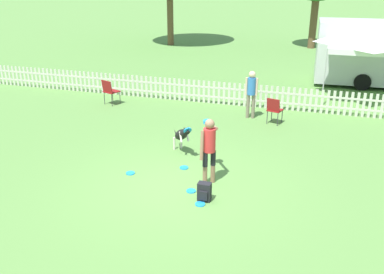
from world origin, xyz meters
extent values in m
plane|color=#5B8C42|center=(0.00, 0.00, 0.00)|extent=(240.00, 240.00, 0.00)
cylinder|color=#8C664C|center=(0.54, 0.24, 0.22)|extent=(0.11, 0.11, 0.44)
cylinder|color=black|center=(0.54, 0.24, 0.62)|extent=(0.12, 0.12, 0.36)
cylinder|color=#8C664C|center=(0.70, 0.37, 0.22)|extent=(0.11, 0.11, 0.44)
cylinder|color=black|center=(0.70, 0.37, 0.62)|extent=(0.12, 0.12, 0.36)
cylinder|color=red|center=(0.62, 0.30, 1.08)|extent=(0.39, 0.39, 0.55)
sphere|color=#8C664C|center=(0.62, 0.30, 1.47)|extent=(0.22, 0.22, 0.22)
cylinder|color=#8C664C|center=(0.49, 0.14, 1.00)|extent=(0.09, 0.20, 0.67)
cylinder|color=#8C664C|center=(0.57, 0.69, 1.30)|extent=(0.43, 0.61, 0.14)
cylinder|color=#1E8CD8|center=(0.39, 0.97, 1.24)|extent=(0.22, 0.22, 0.02)
cylinder|color=#1E8CD8|center=(0.39, 0.97, 1.27)|extent=(0.22, 0.22, 0.02)
cylinder|color=#1E8CD8|center=(0.39, 0.97, 1.29)|extent=(0.22, 0.22, 0.02)
ellipsoid|color=black|center=(-0.55, 1.76, 0.53)|extent=(0.69, 0.76, 0.59)
ellipsoid|color=silver|center=(-0.55, 1.76, 0.48)|extent=(0.37, 0.40, 0.29)
sphere|color=black|center=(-0.30, 1.45, 0.77)|extent=(0.19, 0.19, 0.19)
cone|color=black|center=(-0.25, 1.39, 0.82)|extent=(0.18, 0.19, 0.15)
cylinder|color=#1E8CD8|center=(-0.25, 1.39, 0.82)|extent=(0.25, 0.24, 0.20)
cone|color=black|center=(-0.28, 1.51, 0.84)|extent=(0.06, 0.06, 0.08)
cone|color=black|center=(-0.36, 1.44, 0.84)|extent=(0.06, 0.06, 0.08)
cylinder|color=silver|center=(-0.65, 2.06, 0.18)|extent=(0.06, 0.06, 0.36)
cylinder|color=silver|center=(-0.82, 1.93, 0.18)|extent=(0.06, 0.06, 0.36)
cylinder|color=silver|center=(-0.34, 1.66, 0.56)|extent=(0.15, 0.16, 0.28)
cylinder|color=silver|center=(-0.49, 1.54, 0.56)|extent=(0.15, 0.16, 0.28)
cone|color=black|center=(-0.83, 2.11, 0.40)|extent=(0.26, 0.30, 0.23)
cylinder|color=#1E8CD8|center=(0.35, -0.22, 0.01)|extent=(0.22, 0.22, 0.02)
cylinder|color=#1E8CD8|center=(0.71, -0.72, 0.01)|extent=(0.22, 0.22, 0.02)
cylinder|color=#1E8CD8|center=(-0.18, 0.87, 0.01)|extent=(0.22, 0.22, 0.02)
cylinder|color=#1E8CD8|center=(-1.34, 0.19, 0.01)|extent=(0.22, 0.22, 0.02)
cube|color=black|center=(0.74, -0.51, 0.21)|extent=(0.28, 0.18, 0.42)
cube|color=black|center=(0.74, -0.62, 0.17)|extent=(0.20, 0.04, 0.21)
cube|color=beige|center=(0.00, 6.43, 0.25)|extent=(23.39, 0.04, 0.06)
cube|color=beige|center=(0.00, 6.43, 0.60)|extent=(23.39, 0.04, 0.06)
cube|color=beige|center=(-10.26, 6.43, 0.42)|extent=(0.09, 0.02, 0.84)
cube|color=beige|center=(-10.07, 6.43, 0.42)|extent=(0.09, 0.02, 0.84)
cube|color=beige|center=(-9.87, 6.43, 0.42)|extent=(0.09, 0.02, 0.84)
cube|color=beige|center=(-9.68, 6.43, 0.42)|extent=(0.09, 0.02, 0.84)
cube|color=beige|center=(-9.49, 6.43, 0.42)|extent=(0.09, 0.02, 0.84)
cube|color=beige|center=(-9.30, 6.43, 0.42)|extent=(0.09, 0.02, 0.84)
cube|color=beige|center=(-9.11, 6.43, 0.42)|extent=(0.09, 0.02, 0.84)
cube|color=beige|center=(-8.92, 6.43, 0.42)|extent=(0.09, 0.02, 0.84)
cube|color=beige|center=(-8.72, 6.43, 0.42)|extent=(0.09, 0.02, 0.84)
cube|color=beige|center=(-8.53, 6.43, 0.42)|extent=(0.09, 0.02, 0.84)
cube|color=beige|center=(-8.34, 6.43, 0.42)|extent=(0.09, 0.02, 0.84)
cube|color=beige|center=(-8.15, 6.43, 0.42)|extent=(0.09, 0.02, 0.84)
cube|color=beige|center=(-7.96, 6.43, 0.42)|extent=(0.09, 0.02, 0.84)
cube|color=beige|center=(-7.76, 6.43, 0.42)|extent=(0.09, 0.02, 0.84)
cube|color=beige|center=(-7.57, 6.43, 0.42)|extent=(0.09, 0.02, 0.84)
cube|color=beige|center=(-7.38, 6.43, 0.42)|extent=(0.09, 0.02, 0.84)
cube|color=beige|center=(-7.19, 6.43, 0.42)|extent=(0.09, 0.02, 0.84)
cube|color=beige|center=(-7.00, 6.43, 0.42)|extent=(0.09, 0.02, 0.84)
cube|color=beige|center=(-6.81, 6.43, 0.42)|extent=(0.09, 0.02, 0.84)
cube|color=beige|center=(-6.61, 6.43, 0.42)|extent=(0.09, 0.02, 0.84)
cube|color=beige|center=(-6.42, 6.43, 0.42)|extent=(0.09, 0.02, 0.84)
cube|color=beige|center=(-6.23, 6.43, 0.42)|extent=(0.09, 0.02, 0.84)
cube|color=beige|center=(-6.04, 6.43, 0.42)|extent=(0.09, 0.02, 0.84)
cube|color=beige|center=(-5.85, 6.43, 0.42)|extent=(0.09, 0.02, 0.84)
cube|color=beige|center=(-5.66, 6.43, 0.42)|extent=(0.09, 0.02, 0.84)
cube|color=beige|center=(-5.46, 6.43, 0.42)|extent=(0.09, 0.02, 0.84)
cube|color=beige|center=(-5.27, 6.43, 0.42)|extent=(0.09, 0.02, 0.84)
cube|color=beige|center=(-5.08, 6.43, 0.42)|extent=(0.09, 0.02, 0.84)
cube|color=beige|center=(-4.89, 6.43, 0.42)|extent=(0.09, 0.02, 0.84)
cube|color=beige|center=(-4.70, 6.43, 0.42)|extent=(0.09, 0.02, 0.84)
cube|color=beige|center=(-4.51, 6.43, 0.42)|extent=(0.09, 0.02, 0.84)
cube|color=beige|center=(-4.31, 6.43, 0.42)|extent=(0.09, 0.02, 0.84)
cube|color=beige|center=(-4.12, 6.43, 0.42)|extent=(0.09, 0.02, 0.84)
cube|color=beige|center=(-3.93, 6.43, 0.42)|extent=(0.09, 0.02, 0.84)
cube|color=beige|center=(-3.74, 6.43, 0.42)|extent=(0.09, 0.02, 0.84)
cube|color=beige|center=(-3.55, 6.43, 0.42)|extent=(0.09, 0.02, 0.84)
cube|color=beige|center=(-3.36, 6.43, 0.42)|extent=(0.09, 0.02, 0.84)
cube|color=beige|center=(-3.16, 6.43, 0.42)|extent=(0.09, 0.02, 0.84)
cube|color=beige|center=(-2.97, 6.43, 0.42)|extent=(0.09, 0.02, 0.84)
cube|color=beige|center=(-2.78, 6.43, 0.42)|extent=(0.09, 0.02, 0.84)
cube|color=beige|center=(-2.59, 6.43, 0.42)|extent=(0.09, 0.02, 0.84)
cube|color=beige|center=(-2.40, 6.43, 0.42)|extent=(0.09, 0.02, 0.84)
cube|color=beige|center=(-2.20, 6.43, 0.42)|extent=(0.09, 0.02, 0.84)
cube|color=beige|center=(-2.01, 6.43, 0.42)|extent=(0.09, 0.02, 0.84)
cube|color=beige|center=(-1.82, 6.43, 0.42)|extent=(0.09, 0.02, 0.84)
cube|color=beige|center=(-1.63, 6.43, 0.42)|extent=(0.09, 0.02, 0.84)
cube|color=beige|center=(-1.44, 6.43, 0.42)|extent=(0.09, 0.02, 0.84)
cube|color=beige|center=(-1.25, 6.43, 0.42)|extent=(0.09, 0.02, 0.84)
cube|color=beige|center=(-1.05, 6.43, 0.42)|extent=(0.09, 0.02, 0.84)
cube|color=beige|center=(-0.86, 6.43, 0.42)|extent=(0.09, 0.02, 0.84)
cube|color=beige|center=(-0.67, 6.43, 0.42)|extent=(0.09, 0.02, 0.84)
cube|color=beige|center=(-0.48, 6.43, 0.42)|extent=(0.09, 0.02, 0.84)
cube|color=beige|center=(-0.29, 6.43, 0.42)|extent=(0.09, 0.02, 0.84)
cube|color=beige|center=(-0.10, 6.43, 0.42)|extent=(0.09, 0.02, 0.84)
cube|color=beige|center=(0.10, 6.43, 0.42)|extent=(0.09, 0.02, 0.84)
cube|color=beige|center=(0.29, 6.43, 0.42)|extent=(0.09, 0.02, 0.84)
cube|color=beige|center=(0.48, 6.43, 0.42)|extent=(0.09, 0.02, 0.84)
cube|color=beige|center=(0.67, 6.43, 0.42)|extent=(0.09, 0.02, 0.84)
cube|color=beige|center=(0.86, 6.43, 0.42)|extent=(0.09, 0.02, 0.84)
cube|color=beige|center=(1.05, 6.43, 0.42)|extent=(0.09, 0.02, 0.84)
cube|color=beige|center=(1.25, 6.43, 0.42)|extent=(0.09, 0.02, 0.84)
cube|color=beige|center=(1.44, 6.43, 0.42)|extent=(0.09, 0.02, 0.84)
cube|color=beige|center=(1.63, 6.43, 0.42)|extent=(0.09, 0.02, 0.84)
cube|color=beige|center=(1.82, 6.43, 0.42)|extent=(0.09, 0.02, 0.84)
cube|color=beige|center=(2.01, 6.43, 0.42)|extent=(0.09, 0.02, 0.84)
cube|color=beige|center=(2.20, 6.43, 0.42)|extent=(0.09, 0.02, 0.84)
cube|color=beige|center=(2.40, 6.43, 0.42)|extent=(0.09, 0.02, 0.84)
cube|color=beige|center=(2.59, 6.43, 0.42)|extent=(0.09, 0.02, 0.84)
cube|color=beige|center=(2.78, 6.43, 0.42)|extent=(0.09, 0.02, 0.84)
cube|color=beige|center=(2.97, 6.43, 0.42)|extent=(0.09, 0.02, 0.84)
cube|color=beige|center=(3.16, 6.43, 0.42)|extent=(0.09, 0.02, 0.84)
cube|color=beige|center=(3.36, 6.43, 0.42)|extent=(0.09, 0.02, 0.84)
cube|color=beige|center=(3.55, 6.43, 0.42)|extent=(0.09, 0.02, 0.84)
cube|color=beige|center=(3.74, 6.43, 0.42)|extent=(0.09, 0.02, 0.84)
cube|color=beige|center=(3.93, 6.43, 0.42)|extent=(0.09, 0.02, 0.84)
cube|color=beige|center=(4.12, 6.43, 0.42)|extent=(0.09, 0.02, 0.84)
cube|color=beige|center=(4.31, 6.43, 0.42)|extent=(0.09, 0.02, 0.84)
cube|color=beige|center=(4.51, 6.43, 0.42)|extent=(0.09, 0.02, 0.84)
cube|color=beige|center=(4.70, 6.43, 0.42)|extent=(0.09, 0.02, 0.84)
cube|color=beige|center=(4.89, 6.43, 0.42)|extent=(0.09, 0.02, 0.84)
cylinder|color=#333338|center=(1.78, 5.04, 0.22)|extent=(0.02, 0.02, 0.45)
cylinder|color=#333338|center=(1.44, 5.14, 0.22)|extent=(0.02, 0.02, 0.45)
cylinder|color=#333338|center=(1.68, 4.70, 0.22)|extent=(0.02, 0.02, 0.45)
cylinder|color=#333338|center=(1.34, 4.80, 0.22)|extent=(0.02, 0.02, 0.45)
cube|color=maroon|center=(1.56, 4.92, 0.45)|extent=(0.53, 0.53, 0.03)
cube|color=maroon|center=(1.51, 4.74, 0.66)|extent=(0.43, 0.20, 0.43)
cylinder|color=#333338|center=(-4.17, 5.37, 0.24)|extent=(0.02, 0.02, 0.48)
cylinder|color=#333338|center=(-4.55, 5.51, 0.24)|extent=(0.02, 0.02, 0.48)
cylinder|color=#333338|center=(-4.31, 4.99, 0.24)|extent=(0.02, 0.02, 0.48)
cylinder|color=#333338|center=(-4.69, 5.14, 0.24)|extent=(0.02, 0.02, 0.48)
cube|color=maroon|center=(-4.43, 5.25, 0.48)|extent=(0.61, 0.61, 0.03)
cube|color=maroon|center=(-4.50, 5.05, 0.70)|extent=(0.48, 0.25, 0.45)
cylinder|color=#B2B2B2|center=(2.96, 7.31, 1.04)|extent=(0.04, 0.04, 2.08)
cylinder|color=#B2B2B2|center=(2.96, 10.21, 1.04)|extent=(0.04, 0.04, 2.08)
cube|color=white|center=(4.41, 8.76, 1.98)|extent=(2.90, 2.90, 0.20)
pyramid|color=white|center=(4.41, 8.76, 2.46)|extent=(2.90, 2.90, 0.74)
cylinder|color=#7A705B|center=(0.80, 5.22, 0.41)|extent=(0.11, 0.11, 0.81)
cylinder|color=#7A705B|center=(0.62, 5.21, 0.41)|extent=(0.11, 0.11, 0.81)
cylinder|color=#3372BF|center=(0.71, 5.22, 1.09)|extent=(0.27, 0.27, 0.56)
sphere|color=beige|center=(0.71, 5.22, 1.48)|extent=(0.22, 0.22, 0.22)
cylinder|color=beige|center=(0.88, 5.23, 1.08)|extent=(0.08, 0.08, 0.58)
cylinder|color=beige|center=(0.54, 5.21, 1.08)|extent=(0.08, 0.08, 0.58)
cube|color=silver|center=(5.05, 11.21, 1.39)|extent=(5.17, 2.53, 2.48)
cylinder|color=black|center=(4.37, 12.34, 0.34)|extent=(0.69, 0.21, 0.68)
cylinder|color=black|center=(4.47, 10.03, 0.34)|extent=(0.69, 0.21, 0.68)
cylinder|color=brown|center=(1.98, 19.67, 1.84)|extent=(0.44, 0.44, 3.68)
cylinder|color=brown|center=(-6.84, 18.17, 2.17)|extent=(0.40, 0.40, 4.35)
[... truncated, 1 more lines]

